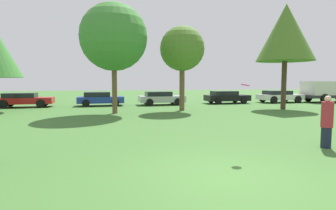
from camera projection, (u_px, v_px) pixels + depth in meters
ground_plane at (225, 177)px, 6.05m from camera, size 120.00×120.00×0.00m
person_catcher at (327, 122)px, 8.69m from camera, size 0.36×0.36×1.67m
frisbee at (245, 85)px, 7.86m from camera, size 0.25×0.25×0.06m
tree_1 at (114, 37)px, 17.70m from camera, size 4.39×4.39×7.19m
tree_2 at (182, 49)px, 19.62m from camera, size 3.21×3.21×6.08m
tree_3 at (286, 33)px, 20.44m from camera, size 4.25×4.25×7.90m
parked_car_red at (24, 99)px, 22.42m from camera, size 4.48×2.07×1.18m
parked_car_blue at (100, 98)px, 23.77m from camera, size 4.00×2.16×1.20m
parked_car_silver at (161, 98)px, 24.66m from camera, size 4.18×2.28×1.21m
parked_car_black at (226, 97)px, 26.32m from camera, size 4.28×2.12×1.20m
parked_car_white at (279, 96)px, 27.37m from camera, size 4.43×2.28×1.20m
delivery_truck_green at (330, 90)px, 28.08m from camera, size 6.48×2.73×2.12m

